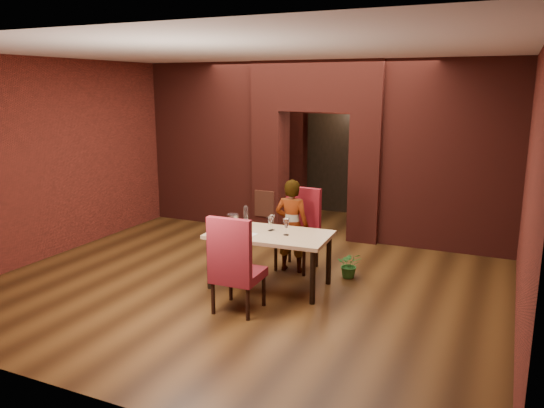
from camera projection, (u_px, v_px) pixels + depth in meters
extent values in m
plane|color=#432810|center=(272.00, 264.00, 8.35)|extent=(8.00, 8.00, 0.00)
cube|color=silver|center=(272.00, 54.00, 7.65)|extent=(7.00, 8.00, 0.04)
cube|color=maroon|center=(349.00, 140.00, 11.55)|extent=(7.00, 0.04, 3.20)
cube|color=maroon|center=(75.00, 226.00, 4.45)|extent=(7.00, 0.04, 3.20)
cube|color=maroon|center=(94.00, 152.00, 9.42)|extent=(0.04, 8.00, 3.20)
cube|color=maroon|center=(528.00, 181.00, 6.58)|extent=(0.04, 8.00, 3.20)
cube|color=maroon|center=(271.00, 170.00, 10.26)|extent=(0.55, 0.55, 2.30)
cube|color=maroon|center=(367.00, 177.00, 9.49)|extent=(0.55, 0.55, 2.30)
cube|color=maroon|center=(319.00, 86.00, 9.53)|extent=(2.45, 0.55, 0.90)
cube|color=maroon|center=(208.00, 144.00, 10.74)|extent=(2.28, 0.35, 3.20)
cube|color=maroon|center=(451.00, 157.00, 8.82)|extent=(2.28, 0.35, 3.20)
cube|color=#A54C30|center=(264.00, 204.00, 10.13)|extent=(0.40, 0.03, 0.50)
cube|color=black|center=(330.00, 164.00, 11.78)|extent=(0.90, 0.08, 2.10)
cube|color=black|center=(329.00, 164.00, 11.74)|extent=(1.02, 0.04, 2.22)
cube|color=#A38260|center=(270.00, 260.00, 7.37)|extent=(1.70, 1.02, 0.77)
cube|color=maroon|center=(297.00, 230.00, 8.03)|extent=(0.60, 0.60, 1.23)
cube|color=maroon|center=(238.00, 263.00, 6.54)|extent=(0.58, 0.58, 1.24)
imported|color=white|center=(292.00, 226.00, 7.93)|extent=(0.54, 0.37, 1.41)
cube|color=silver|center=(245.00, 234.00, 7.23)|extent=(0.30, 0.24, 0.00)
cylinder|color=#ACACB3|center=(233.00, 221.00, 7.50)|extent=(0.17, 0.17, 0.21)
cylinder|color=silver|center=(246.00, 216.00, 7.62)|extent=(0.07, 0.07, 0.31)
imported|color=#266323|center=(350.00, 265.00, 7.75)|extent=(0.43, 0.39, 0.39)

